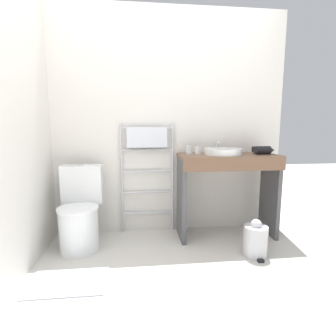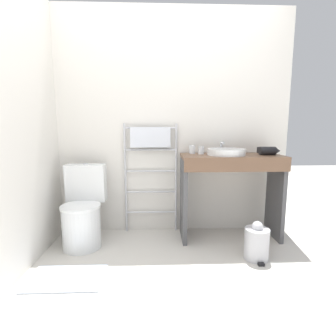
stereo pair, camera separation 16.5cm
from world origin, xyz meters
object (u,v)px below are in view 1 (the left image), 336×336
object	(u,v)px
cup_near_wall	(189,149)
hair_dryer	(263,150)
toilet	(80,215)
towel_radiator	(147,154)
sink_basin	(223,151)
cup_near_edge	(198,150)
trash_bin	(255,240)

from	to	relation	value
cup_near_wall	hair_dryer	distance (m)	0.75
toilet	towel_radiator	xyz separation A→B (m)	(0.65, 0.30, 0.54)
hair_dryer	sink_basin	bearing A→B (deg)	179.12
toilet	cup_near_edge	xyz separation A→B (m)	(1.17, 0.18, 0.58)
cup_near_wall	hair_dryer	bearing A→B (deg)	-11.96
toilet	hair_dryer	distance (m)	1.92
towel_radiator	hair_dryer	bearing A→B (deg)	-10.33
toilet	hair_dryer	world-z (taller)	hair_dryer
cup_near_wall	cup_near_edge	size ratio (longest dim) A/B	1.07
towel_radiator	hair_dryer	world-z (taller)	towel_radiator
sink_basin	trash_bin	size ratio (longest dim) A/B	1.10
cup_near_wall	trash_bin	xyz separation A→B (m)	(0.49, -0.60, -0.76)
toilet	trash_bin	xyz separation A→B (m)	(1.58, -0.35, -0.17)
hair_dryer	trash_bin	bearing A→B (deg)	-118.83
cup_near_edge	toilet	bearing A→B (deg)	-171.16
sink_basin	trash_bin	bearing A→B (deg)	-68.39
cup_near_edge	trash_bin	xyz separation A→B (m)	(0.41, -0.53, -0.76)
towel_radiator	trash_bin	world-z (taller)	towel_radiator
trash_bin	hair_dryer	bearing A→B (deg)	61.17
toilet	cup_near_wall	distance (m)	1.26
cup_near_wall	cup_near_edge	xyz separation A→B (m)	(0.08, -0.06, -0.00)
hair_dryer	trash_bin	world-z (taller)	hair_dryer
towel_radiator	hair_dryer	xyz separation A→B (m)	(1.17, -0.21, 0.05)
cup_near_edge	hair_dryer	size ratio (longest dim) A/B	0.39
toilet	towel_radiator	bearing A→B (deg)	24.79
cup_near_edge	towel_radiator	bearing A→B (deg)	167.07
sink_basin	cup_near_wall	xyz separation A→B (m)	(-0.32, 0.15, 0.01)
towel_radiator	hair_dryer	distance (m)	1.19
hair_dryer	trash_bin	distance (m)	0.91
trash_bin	cup_near_edge	bearing A→B (deg)	127.65
sink_basin	hair_dryer	xyz separation A→B (m)	(0.42, -0.01, 0.01)
sink_basin	cup_near_wall	size ratio (longest dim) A/B	4.40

